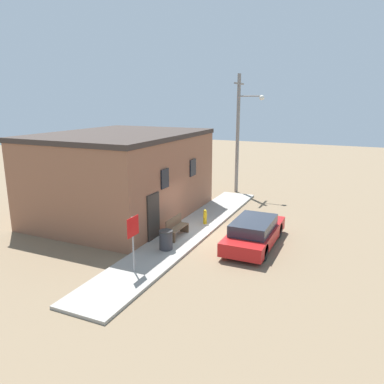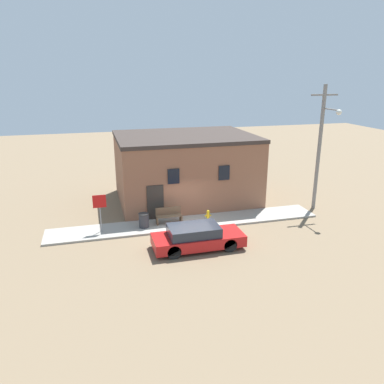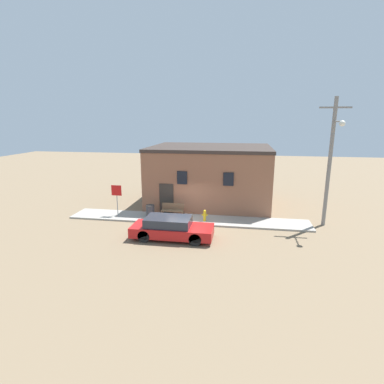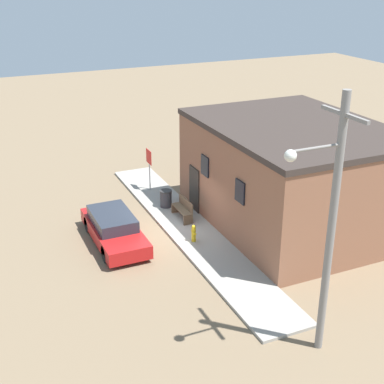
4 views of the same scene
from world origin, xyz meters
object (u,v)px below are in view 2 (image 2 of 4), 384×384
at_px(utility_pole, 321,144).
at_px(stop_sign, 100,206).
at_px(parked_car, 197,237).
at_px(bench, 169,216).
at_px(trash_bin, 144,220).
at_px(fire_hydrant, 208,216).

bearing_deg(utility_pole, stop_sign, -178.35).
relative_size(stop_sign, parked_car, 0.46).
height_order(stop_sign, bench, stop_sign).
relative_size(stop_sign, bench, 1.40).
relative_size(utility_pole, parked_car, 1.72).
xyz_separation_m(stop_sign, bench, (3.86, 0.22, -1.04)).
distance_m(trash_bin, parked_car, 3.89).
bearing_deg(trash_bin, parked_car, -55.29).
xyz_separation_m(fire_hydrant, utility_pole, (7.53, 0.66, 3.79)).
bearing_deg(stop_sign, utility_pole, 1.65).
relative_size(bench, trash_bin, 1.82).
bearing_deg(bench, trash_bin, -170.14).
relative_size(fire_hydrant, bench, 0.50).
xyz_separation_m(trash_bin, utility_pole, (11.27, 0.43, 3.75)).
xyz_separation_m(fire_hydrant, bench, (-2.24, 0.49, 0.07)).
relative_size(fire_hydrant, parked_car, 0.16).
xyz_separation_m(trash_bin, parked_car, (2.21, -3.20, 0.08)).
bearing_deg(trash_bin, fire_hydrant, -3.50).
distance_m(bench, parked_car, 3.53).
relative_size(fire_hydrant, stop_sign, 0.36).
bearing_deg(parked_car, bench, 101.72).
bearing_deg(utility_pole, fire_hydrant, -174.98).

